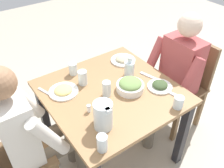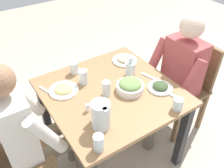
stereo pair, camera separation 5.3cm
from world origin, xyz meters
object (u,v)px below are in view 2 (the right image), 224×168
at_px(salad_bowl, 130,86).
at_px(water_glass_near_left, 83,77).
at_px(oil_carafe, 130,70).
at_px(salt_shaker, 88,108).
at_px(dining_table, 111,102).
at_px(water_glass_far_left, 74,68).
at_px(plate_beans, 125,60).
at_px(water_glass_center, 106,89).
at_px(chair_near, 188,82).
at_px(water_glass_far_right, 99,143).
at_px(plate_fries, 64,89).
at_px(plate_dolmas, 160,87).
at_px(water_glass_near_right, 178,104).
at_px(chair_far, 5,155).
at_px(diner_near, 174,76).
at_px(water_pitcher, 101,115).

xyz_separation_m(salad_bowl, water_glass_near_left, (0.27, 0.24, 0.02)).
height_order(oil_carafe, salt_shaker, oil_carafe).
distance_m(dining_table, water_glass_far_left, 0.40).
relative_size(salad_bowl, plate_beans, 0.96).
bearing_deg(plate_beans, water_glass_center, 128.01).
bearing_deg(chair_near, water_glass_far_right, 106.51).
distance_m(plate_fries, oil_carafe, 0.54).
bearing_deg(plate_dolmas, water_glass_near_right, 167.20).
relative_size(chair_far, plate_dolmas, 4.72).
xyz_separation_m(dining_table, diner_near, (-0.06, -0.61, 0.04)).
distance_m(dining_table, salt_shaker, 0.30).
distance_m(salad_bowl, water_glass_near_right, 0.36).
xyz_separation_m(water_glass_near_left, water_glass_far_left, (0.16, -0.00, -0.01)).
relative_size(chair_near, chair_far, 1.00).
xyz_separation_m(chair_far, water_glass_near_right, (-0.46, -1.08, 0.27)).
relative_size(diner_near, water_glass_near_right, 13.44).
relative_size(water_glass_near_left, water_glass_far_right, 1.04).
bearing_deg(water_glass_near_right, water_pitcher, 73.47).
height_order(water_glass_center, oil_carafe, oil_carafe).
bearing_deg(dining_table, plate_fries, 57.76).
xyz_separation_m(dining_table, water_glass_near_right, (-0.41, -0.27, 0.16)).
bearing_deg(salad_bowl, water_glass_center, 72.62).
xyz_separation_m(dining_table, salad_bowl, (-0.08, -0.12, 0.16)).
bearing_deg(water_glass_far_left, oil_carafe, -127.61).
bearing_deg(water_glass_far_right, chair_near, -73.49).
bearing_deg(water_glass_center, chair_far, 84.76).
height_order(water_pitcher, water_glass_near_left, water_pitcher).
distance_m(chair_far, plate_fries, 0.59).
bearing_deg(water_glass_far_right, diner_near, -70.19).
bearing_deg(plate_beans, plate_dolmas, -179.78).
distance_m(salad_bowl, water_glass_near_left, 0.36).
xyz_separation_m(water_pitcher, water_glass_near_left, (0.45, -0.11, -0.04)).
bearing_deg(plate_beans, oil_carafe, 155.76).
relative_size(plate_fries, water_glass_center, 1.88).
distance_m(plate_beans, water_glass_far_right, 0.94).
bearing_deg(water_pitcher, salad_bowl, -63.19).
relative_size(chair_far, water_pitcher, 4.62).
bearing_deg(water_glass_center, water_glass_near_right, -140.27).
xyz_separation_m(plate_dolmas, water_glass_far_right, (-0.22, 0.66, 0.04)).
bearing_deg(plate_dolmas, water_pitcher, 97.68).
relative_size(plate_dolmas, water_glass_center, 1.62).
bearing_deg(diner_near, plate_beans, 41.52).
bearing_deg(water_glass_near_right, dining_table, 33.18).
relative_size(water_glass_far_left, water_glass_near_right, 1.13).
bearing_deg(plate_dolmas, water_glass_center, 66.73).
bearing_deg(diner_near, water_glass_far_left, 60.87).
distance_m(diner_near, salad_bowl, 0.50).
bearing_deg(salad_bowl, salt_shaker, 92.73).
relative_size(water_glass_far_right, water_glass_near_right, 1.25).
bearing_deg(plate_fries, water_pitcher, -173.20).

